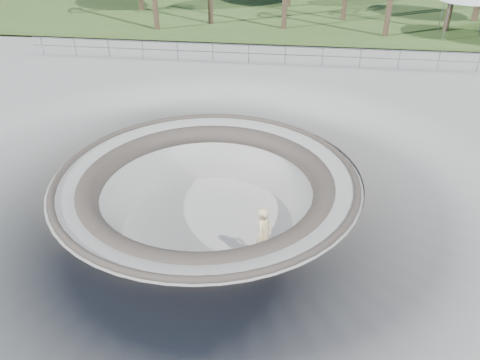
{
  "coord_description": "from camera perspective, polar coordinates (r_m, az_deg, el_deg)",
  "views": [
    {
      "loc": [
        2.93,
        -13.27,
        8.1
      ],
      "look_at": [
        1.13,
        0.06,
        -0.1
      ],
      "focal_mm": 35.0,
      "sensor_mm": 36.0,
      "label": 1
    }
  ],
  "objects": [
    {
      "name": "skate_bowl",
      "position": [
        16.83,
        -3.86,
        -4.87
      ],
      "size": [
        14.0,
        14.0,
        4.1
      ],
      "color": "#A6A6A1",
      "rests_on": "ground"
    },
    {
      "name": "skateboard",
      "position": [
        15.2,
        2.83,
        -9.5
      ],
      "size": [
        0.79,
        0.5,
        0.08
      ],
      "color": "#94563B",
      "rests_on": "ground"
    },
    {
      "name": "safety_railing",
      "position": [
        26.49,
        1.06,
        15.13
      ],
      "size": [
        25.0,
        0.06,
        1.03
      ],
      "color": "gray",
      "rests_on": "ground"
    },
    {
      "name": "skater",
      "position": [
        14.59,
        2.93,
        -6.66
      ],
      "size": [
        0.67,
        0.8,
        1.88
      ],
      "primitive_type": "imported",
      "rotation": [
        0.0,
        0.0,
        1.2
      ],
      "color": "beige",
      "rests_on": "skateboard"
    },
    {
      "name": "ground",
      "position": [
        15.82,
        -4.09,
        0.49
      ],
      "size": [
        180.0,
        180.0,
        0.0
      ],
      "primitive_type": "plane",
      "color": "#A6A6A1",
      "rests_on": "ground"
    },
    {
      "name": "distant_hills",
      "position": [
        72.05,
        8.65,
        18.94
      ],
      "size": [
        103.2,
        45.0,
        28.6
      ],
      "color": "brown",
      "rests_on": "ground"
    }
  ]
}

